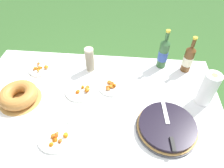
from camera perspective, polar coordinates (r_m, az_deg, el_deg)
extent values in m
plane|color=#335B28|center=(2.05, -4.13, -18.51)|extent=(16.00, 16.00, 0.00)
cube|color=#A87A47|center=(1.47, -5.51, -6.55)|extent=(1.84, 1.16, 0.03)
cylinder|color=#A87A47|center=(2.33, -24.05, 0.31)|extent=(0.06, 0.06, 0.67)
cylinder|color=#A87A47|center=(2.15, 20.91, -2.77)|extent=(0.06, 0.06, 0.67)
cube|color=white|center=(1.45, -5.57, -6.06)|extent=(1.85, 1.17, 0.00)
cube|color=white|center=(1.90, -2.57, 6.76)|extent=(1.85, 0.00, 0.10)
cube|color=white|center=(1.63, 28.92, -8.91)|extent=(0.00, 1.17, 0.10)
cylinder|color=#38383D|center=(1.36, 15.27, -12.12)|extent=(0.40, 0.40, 0.02)
cylinder|color=tan|center=(1.35, 15.39, -11.77)|extent=(0.38, 0.38, 0.01)
cylinder|color=black|center=(1.34, 15.55, -11.33)|extent=(0.36, 0.36, 0.03)
cube|color=silver|center=(1.38, 14.93, -7.66)|extent=(0.04, 0.19, 0.00)
cube|color=black|center=(1.25, 16.98, -16.12)|extent=(0.03, 0.09, 0.01)
cylinder|color=tan|center=(1.62, -24.63, -4.05)|extent=(0.30, 0.30, 0.01)
torus|color=#AD7033|center=(1.58, -25.16, -2.87)|extent=(0.27, 0.27, 0.09)
cylinder|color=beige|center=(1.69, -6.22, 5.35)|extent=(0.07, 0.07, 0.09)
cylinder|color=beige|center=(1.68, -6.26, 5.69)|extent=(0.07, 0.07, 0.09)
cylinder|color=beige|center=(1.67, -6.29, 6.03)|extent=(0.07, 0.07, 0.09)
cylinder|color=beige|center=(1.67, -6.33, 6.38)|extent=(0.07, 0.07, 0.09)
cylinder|color=beige|center=(1.66, -6.36, 6.73)|extent=(0.07, 0.07, 0.09)
cylinder|color=beige|center=(1.65, -6.40, 7.08)|extent=(0.07, 0.07, 0.09)
cylinder|color=beige|center=(1.64, -6.43, 7.44)|extent=(0.07, 0.07, 0.09)
cylinder|color=beige|center=(1.63, -6.47, 7.80)|extent=(0.07, 0.07, 0.09)
cylinder|color=beige|center=(1.63, -6.51, 8.16)|extent=(0.07, 0.07, 0.09)
cylinder|color=beige|center=(1.62, -6.54, 8.53)|extent=(0.07, 0.07, 0.09)
torus|color=beige|center=(1.59, -6.69, 9.89)|extent=(0.07, 0.07, 0.01)
cylinder|color=#2D562D|center=(1.73, 14.35, 8.00)|extent=(0.08, 0.08, 0.23)
cylinder|color=#334C93|center=(1.73, 14.32, 7.88)|extent=(0.08, 0.08, 0.09)
cone|color=#2D562D|center=(1.66, 15.18, 11.67)|extent=(0.08, 0.08, 0.04)
cylinder|color=#2D562D|center=(1.63, 15.52, 13.13)|extent=(0.03, 0.03, 0.06)
cylinder|color=gold|center=(1.61, 15.80, 14.35)|extent=(0.03, 0.03, 0.02)
cylinder|color=brown|center=(1.76, 20.83, 6.33)|extent=(0.08, 0.08, 0.20)
cylinder|color=beige|center=(1.76, 20.79, 6.22)|extent=(0.08, 0.08, 0.08)
cone|color=brown|center=(1.69, 21.87, 9.46)|extent=(0.08, 0.08, 0.04)
cylinder|color=brown|center=(1.66, 22.34, 10.86)|extent=(0.03, 0.03, 0.07)
cylinder|color=gold|center=(1.64, 22.73, 12.01)|extent=(0.03, 0.03, 0.02)
cylinder|color=white|center=(1.34, -15.62, -14.30)|extent=(0.24, 0.24, 0.01)
torus|color=white|center=(1.33, -15.69, -14.13)|extent=(0.23, 0.23, 0.01)
cone|color=#C15E1E|center=(1.33, -15.74, -13.91)|extent=(0.04, 0.04, 0.02)
cone|color=#B85B18|center=(1.32, -16.21, -14.15)|extent=(0.04, 0.05, 0.05)
cone|color=orange|center=(1.30, -13.37, -14.03)|extent=(0.05, 0.05, 0.04)
cone|color=#AB5019|center=(1.30, -14.89, -15.30)|extent=(0.05, 0.04, 0.03)
cone|color=#C2650F|center=(1.30, -16.88, -16.20)|extent=(0.03, 0.04, 0.04)
cone|color=#B1550F|center=(1.32, -16.08, -15.00)|extent=(0.05, 0.05, 0.02)
cone|color=#BD561B|center=(1.33, -15.77, -13.43)|extent=(0.04, 0.03, 0.03)
cylinder|color=white|center=(1.81, -19.67, 4.03)|extent=(0.20, 0.20, 0.01)
torus|color=white|center=(1.81, -19.73, 4.22)|extent=(0.20, 0.20, 0.01)
cone|color=#BC4D0A|center=(1.81, -21.32, 4.18)|extent=(0.04, 0.04, 0.03)
cone|color=#CE680C|center=(1.80, -19.90, 4.48)|extent=(0.03, 0.03, 0.03)
cone|color=#B15D19|center=(1.84, -20.39, 5.59)|extent=(0.05, 0.04, 0.04)
cone|color=#A84E11|center=(1.81, -19.55, 4.54)|extent=(0.03, 0.03, 0.03)
cone|color=#AB691A|center=(1.80, -20.94, 4.25)|extent=(0.04, 0.05, 0.04)
cone|color=#C26D0D|center=(1.77, -20.36, 3.92)|extent=(0.04, 0.04, 0.03)
cone|color=#A55410|center=(1.80, -20.27, 4.35)|extent=(0.05, 0.06, 0.04)
cone|color=#BB6D16|center=(1.78, -18.37, 4.94)|extent=(0.06, 0.06, 0.03)
cylinder|color=white|center=(1.55, -0.04, -0.89)|extent=(0.21, 0.21, 0.01)
torus|color=white|center=(1.55, -0.04, -0.69)|extent=(0.20, 0.20, 0.01)
cone|color=#B4691B|center=(1.57, -0.56, 0.74)|extent=(0.04, 0.04, 0.03)
cone|color=#CB6222|center=(1.56, 0.19, 0.49)|extent=(0.05, 0.05, 0.04)
cone|color=#BA4E0B|center=(1.53, 0.90, -0.09)|extent=(0.04, 0.03, 0.04)
cone|color=#CD6B0C|center=(1.55, 0.46, -0.15)|extent=(0.04, 0.05, 0.04)
cone|color=#B5550D|center=(1.54, 0.24, -0.49)|extent=(0.05, 0.05, 0.04)
cone|color=#BA621D|center=(1.52, -1.10, -1.19)|extent=(0.05, 0.05, 0.05)
cone|color=orange|center=(1.57, -0.55, 0.55)|extent=(0.05, 0.05, 0.05)
cone|color=#C05315|center=(1.54, -0.26, -0.54)|extent=(0.03, 0.04, 0.03)
cone|color=#D06319|center=(1.53, -1.22, -0.58)|extent=(0.04, 0.04, 0.02)
cone|color=orange|center=(1.53, -0.65, -0.60)|extent=(0.04, 0.04, 0.04)
cone|color=#D05E22|center=(1.54, 0.03, -0.46)|extent=(0.03, 0.03, 0.03)
cylinder|color=white|center=(1.55, -9.03, -1.92)|extent=(0.24, 0.24, 0.01)
torus|color=white|center=(1.54, -9.06, -1.72)|extent=(0.23, 0.23, 0.01)
cone|color=#CD520D|center=(1.52, -10.01, -2.05)|extent=(0.05, 0.05, 0.04)
cone|color=#AA5E14|center=(1.53, -7.13, -1.52)|extent=(0.06, 0.05, 0.04)
cone|color=#B9640C|center=(1.54, -8.57, -0.82)|extent=(0.03, 0.04, 0.04)
cone|color=#CC6714|center=(1.51, -7.31, -1.44)|extent=(0.05, 0.05, 0.05)
cone|color=#C25912|center=(1.55, -6.90, -0.55)|extent=(0.05, 0.05, 0.04)
cone|color=#AE6415|center=(1.52, -7.37, -0.96)|extent=(0.05, 0.05, 0.04)
cylinder|color=white|center=(1.52, 25.73, -1.28)|extent=(0.11, 0.11, 0.26)
cylinder|color=#9E7A56|center=(1.44, 27.32, 2.28)|extent=(0.04, 0.04, 0.00)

